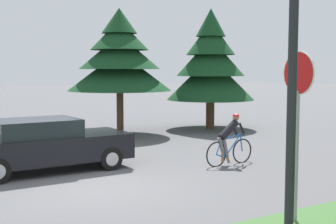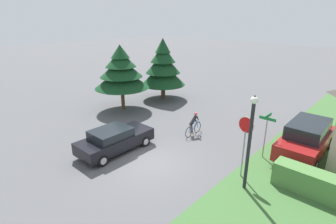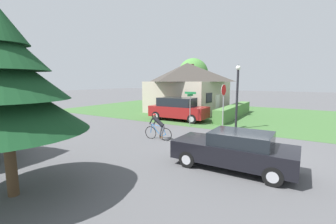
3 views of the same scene
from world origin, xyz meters
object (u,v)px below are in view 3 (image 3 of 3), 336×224
object	(u,v)px
sedan_left_lane	(234,150)
deciduous_tree_right	(193,74)
cyclist	(158,127)
conifer_tall_near	(3,84)
street_name_sign	(190,102)
stop_sign	(223,97)
cottage_house	(187,87)
parked_suv_right	(178,109)
street_lamp	(237,91)

from	to	relation	value
sedan_left_lane	deciduous_tree_right	size ratio (longest dim) A/B	0.72
sedan_left_lane	cyclist	xyz separation A→B (m)	(1.98, 4.82, -0.02)
cyclist	conifer_tall_near	distance (m)	7.82
street_name_sign	stop_sign	bearing A→B (deg)	-90.10
cyclist	deciduous_tree_right	distance (m)	17.24
cottage_house	parked_suv_right	xyz separation A→B (m)	(-4.92, -1.66, -1.73)
stop_sign	street_name_sign	world-z (taller)	stop_sign
stop_sign	street_name_sign	xyz separation A→B (m)	(0.00, 2.50, -0.46)
stop_sign	conifer_tall_near	size ratio (longest dim) A/B	0.58
cyclist	street_name_sign	size ratio (longest dim) A/B	0.69
parked_suv_right	street_lamp	world-z (taller)	street_lamp
street_lamp	cyclist	bearing A→B (deg)	150.10
sedan_left_lane	deciduous_tree_right	distance (m)	20.98
deciduous_tree_right	street_name_sign	bearing A→B (deg)	-155.53
parked_suv_right	street_lamp	bearing A→B (deg)	167.63
street_name_sign	deciduous_tree_right	xyz separation A→B (m)	(11.36, 5.17, 2.38)
cottage_house	deciduous_tree_right	world-z (taller)	deciduous_tree_right
sedan_left_lane	street_name_sign	distance (m)	8.41
parked_suv_right	conifer_tall_near	size ratio (longest dim) A/B	0.92
cottage_house	street_lamp	xyz separation A→B (m)	(-5.93, -6.82, -0.06)
cyclist	stop_sign	xyz separation A→B (m)	(4.62, -2.22, 1.51)
parked_suv_right	street_lamp	size ratio (longest dim) A/B	1.12
cottage_house	deciduous_tree_right	xyz separation A→B (m)	(4.87, 1.62, 1.46)
parked_suv_right	street_lamp	distance (m)	5.51
cottage_house	stop_sign	bearing A→B (deg)	-131.65
street_lamp	stop_sign	bearing A→B (deg)	126.87
cyclist	street_lamp	world-z (taller)	street_lamp
parked_suv_right	sedan_left_lane	bearing A→B (deg)	129.23
parked_suv_right	stop_sign	xyz separation A→B (m)	(-1.58, -4.39, 1.26)
conifer_tall_near	deciduous_tree_right	world-z (taller)	deciduous_tree_right
sedan_left_lane	street_name_sign	bearing A→B (deg)	-52.51
street_lamp	street_name_sign	bearing A→B (deg)	99.83
stop_sign	sedan_left_lane	bearing A→B (deg)	26.77
street_name_sign	deciduous_tree_right	bearing A→B (deg)	24.47
cottage_house	parked_suv_right	size ratio (longest dim) A/B	1.65
conifer_tall_near	cyclist	bearing A→B (deg)	-0.68
cyclist	street_lamp	distance (m)	6.29
parked_suv_right	conifer_tall_near	bearing A→B (deg)	97.41
street_lamp	conifer_tall_near	size ratio (longest dim) A/B	0.82
sedan_left_lane	street_name_sign	xyz separation A→B (m)	(6.61, 5.10, 1.03)
street_lamp	deciduous_tree_right	size ratio (longest dim) A/B	0.71
cottage_house	street_name_sign	bearing A→B (deg)	-145.95
conifer_tall_near	parked_suv_right	bearing A→B (deg)	8.70
stop_sign	street_lamp	world-z (taller)	street_lamp
stop_sign	deciduous_tree_right	world-z (taller)	deciduous_tree_right
stop_sign	conifer_tall_near	world-z (taller)	conifer_tall_near
street_name_sign	conifer_tall_near	distance (m)	12.12
cottage_house	sedan_left_lane	size ratio (longest dim) A/B	1.83
parked_suv_right	street_name_sign	bearing A→B (deg)	138.95
cyclist	street_lamp	xyz separation A→B (m)	(5.19, -2.98, 1.91)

